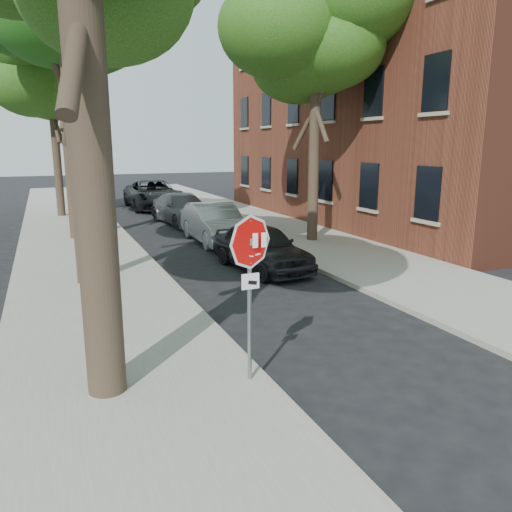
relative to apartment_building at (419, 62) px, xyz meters
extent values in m
plane|color=black|center=(-14.00, -14.00, -7.65)|extent=(120.00, 120.00, 0.00)
cube|color=gray|center=(-16.50, -2.00, -7.59)|extent=(4.00, 55.00, 0.12)
cube|color=gray|center=(-8.00, -2.00, -7.59)|extent=(4.00, 55.00, 0.12)
cube|color=#9E9384|center=(-14.45, -2.00, -7.59)|extent=(0.12, 55.00, 0.13)
cube|color=#9E9384|center=(-10.05, -2.00, -7.59)|extent=(0.12, 55.00, 0.13)
cube|color=brown|center=(0.00, 0.00, -0.15)|extent=(12.00, 20.00, 15.00)
cylinder|color=gray|center=(-14.70, -14.00, -6.23)|extent=(0.06, 0.06, 2.60)
cube|color=#99999E|center=(-14.70, -14.03, -5.33)|extent=(0.05, 0.06, 0.10)
cylinder|color=#99999E|center=(-14.70, -14.03, -5.33)|extent=(0.76, 0.32, 0.82)
cylinder|color=white|center=(-14.70, -14.05, -5.33)|extent=(0.76, 0.32, 0.82)
cylinder|color=red|center=(-14.70, -14.05, -5.33)|extent=(0.68, 0.29, 0.74)
cube|color=white|center=(-14.91, -14.06, -5.31)|extent=(0.08, 0.00, 0.22)
cube|color=white|center=(-14.77, -14.06, -5.31)|extent=(0.08, 0.00, 0.22)
cube|color=white|center=(-14.63, -14.06, -5.31)|extent=(0.08, 0.00, 0.22)
cube|color=white|center=(-14.49, -14.06, -5.31)|extent=(0.08, 0.00, 0.22)
cube|color=silver|center=(-14.81, -14.07, -5.52)|extent=(0.08, 0.00, 0.03)
cube|color=silver|center=(-14.70, -14.07, -5.54)|extent=(0.08, 0.00, 0.03)
cube|color=silver|center=(-14.59, -14.07, -5.52)|extent=(0.08, 0.00, 0.03)
cube|color=white|center=(-14.70, -14.04, -5.93)|extent=(0.28, 0.02, 0.24)
cube|color=black|center=(-14.67, -14.05, -5.95)|extent=(0.15, 0.00, 0.08)
cylinder|color=black|center=(-16.80, -13.50, -2.78)|extent=(0.56, 0.56, 9.50)
cylinder|color=black|center=(-16.60, -7.00, -2.78)|extent=(0.44, 0.44, 9.50)
ellipsoid|color=#14430F|center=(-17.40, -6.20, -0.52)|extent=(3.99, 3.99, 3.19)
cylinder|color=black|center=(-16.40, 0.00, -2.53)|extent=(0.48, 0.48, 10.00)
ellipsoid|color=#0C3F0C|center=(-16.40, 0.00, 0.27)|extent=(4.62, 4.62, 3.70)
ellipsoid|color=#0C3F0C|center=(-17.24, 0.84, -0.15)|extent=(4.20, 4.20, 3.36)
cylinder|color=black|center=(-16.70, 7.00, -3.03)|extent=(0.40, 0.40, 9.00)
ellipsoid|color=#14430F|center=(-16.70, 7.00, -0.51)|extent=(4.16, 4.16, 3.33)
ellipsoid|color=#14430F|center=(-15.76, 6.43, 0.43)|extent=(3.40, 3.40, 2.72)
ellipsoid|color=#14430F|center=(-17.46, 7.76, -0.89)|extent=(3.78, 3.78, 3.02)
cylinder|color=black|center=(-8.00, -4.00, -3.03)|extent=(0.40, 0.40, 9.00)
ellipsoid|color=#14430F|center=(-8.00, -4.00, -0.51)|extent=(4.16, 4.16, 3.33)
ellipsoid|color=#14430F|center=(-7.06, -4.57, 0.43)|extent=(3.40, 3.40, 2.72)
ellipsoid|color=#14430F|center=(-8.76, -3.24, -0.89)|extent=(3.78, 3.78, 3.02)
imported|color=black|center=(-11.53, -7.18, -6.96)|extent=(2.13, 4.27, 1.40)
imported|color=#97999E|center=(-11.48, -2.54, -6.90)|extent=(1.64, 4.60, 1.51)
imported|color=#424347|center=(-11.40, 2.51, -6.94)|extent=(2.53, 5.11, 1.43)
imported|color=black|center=(-11.50, 8.89, -6.81)|extent=(2.85, 6.08, 1.68)
camera|label=1|loc=(-17.42, -20.70, -3.94)|focal=35.00mm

